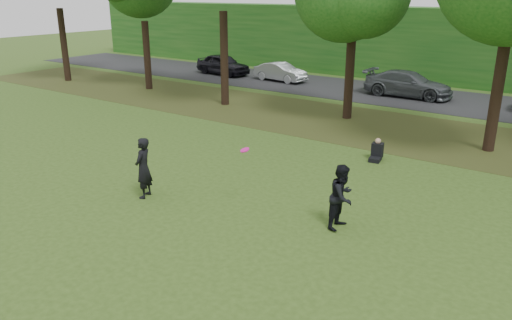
{
  "coord_description": "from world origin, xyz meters",
  "views": [
    {
      "loc": [
        7.44,
        -8.79,
        6.18
      ],
      "look_at": [
        -0.78,
        2.81,
        1.3
      ],
      "focal_mm": 35.0,
      "sensor_mm": 36.0,
      "label": 1
    }
  ],
  "objects_px": {
    "player_left": "(143,168)",
    "frisbee": "(245,150)",
    "player_right": "(342,197)",
    "seated_person": "(377,152)"
  },
  "relations": [
    {
      "from": "player_right",
      "to": "frisbee",
      "type": "bearing_deg",
      "value": 101.17
    },
    {
      "from": "player_right",
      "to": "frisbee",
      "type": "relative_size",
      "value": 5.15
    },
    {
      "from": "player_left",
      "to": "frisbee",
      "type": "relative_size",
      "value": 5.5
    },
    {
      "from": "player_left",
      "to": "seated_person",
      "type": "bearing_deg",
      "value": 129.48
    },
    {
      "from": "player_right",
      "to": "seated_person",
      "type": "xyz_separation_m",
      "value": [
        -1.43,
        5.97,
        -0.59
      ]
    },
    {
      "from": "player_left",
      "to": "frisbee",
      "type": "height_order",
      "value": "player_left"
    },
    {
      "from": "frisbee",
      "to": "player_left",
      "type": "bearing_deg",
      "value": -159.51
    },
    {
      "from": "player_left",
      "to": "seated_person",
      "type": "relative_size",
      "value": 2.32
    },
    {
      "from": "player_right",
      "to": "seated_person",
      "type": "bearing_deg",
      "value": 14.87
    },
    {
      "from": "player_left",
      "to": "player_right",
      "type": "height_order",
      "value": "player_left"
    }
  ]
}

